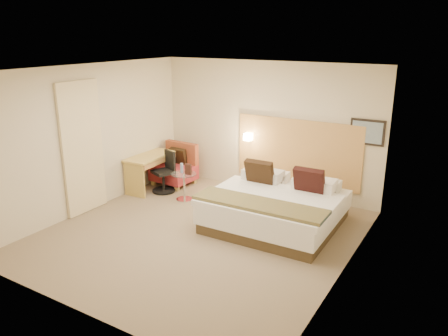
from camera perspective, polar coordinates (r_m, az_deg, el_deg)
The scene contains 19 objects.
floor at distance 7.40m, azimuth -3.23°, elevation -8.67°, with size 4.80×5.00×0.02m, color #7F6D55.
ceiling at distance 6.67m, azimuth -3.63°, elevation 12.82°, with size 4.80×5.00×0.02m, color white.
wall_back at distance 9.03m, azimuth 5.61°, elevation 5.24°, with size 4.80×0.02×2.70m, color beige.
wall_front at distance 5.16m, azimuth -19.37°, elevation -5.11°, with size 4.80×0.02×2.70m, color beige.
wall_left at distance 8.47m, azimuth -17.05°, elevation 3.74°, with size 0.02×5.00×2.70m, color beige.
wall_right at distance 5.95m, azimuth 16.15°, elevation -1.80°, with size 0.02×5.00×2.70m, color beige.
headboard_panel at distance 8.82m, azimuth 9.52°, elevation 2.11°, with size 2.60×0.04×1.30m, color #BD8949.
art_frame at distance 8.33m, azimuth 18.21°, elevation 4.48°, with size 0.62×0.03×0.47m, color black.
art_canvas at distance 8.31m, azimuth 18.18°, elevation 4.45°, with size 0.54×0.01×0.39m, color gray.
lamp_arm at distance 9.15m, azimuth 3.35°, elevation 4.16°, with size 0.02×0.02×0.12m, color white.
lamp_shade at distance 9.10m, azimuth 3.17°, elevation 4.09°, with size 0.15×0.15×0.15m, color #FFEDC6.
curtain at distance 8.31m, azimuth -18.00°, elevation 2.46°, with size 0.06×0.90×2.42m, color beige.
bottle_a at distance 8.70m, azimuth -5.54°, elevation -0.00°, with size 0.06×0.06×0.20m, color #869BCF.
menu_folder at distance 8.57m, azimuth -4.68°, elevation -0.17°, with size 0.13×0.05×0.22m, color #341915.
bed at distance 7.65m, azimuth 6.84°, elevation -5.00°, with size 2.19×2.11×1.04m.
lounge_chair at distance 9.71m, azimuth -6.35°, elevation 0.01°, with size 0.88×0.78×0.89m.
side_table at distance 8.75m, azimuth -5.23°, elevation -2.27°, with size 0.53×0.53×0.55m.
desk at distance 9.38m, azimuth -9.47°, elevation 0.72°, with size 0.62×1.22×0.75m.
desk_chair at distance 9.24m, azimuth -7.69°, elevation -0.96°, with size 0.63×0.63×0.86m.
Camera 1 is at (3.77, -5.48, 3.23)m, focal length 35.00 mm.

